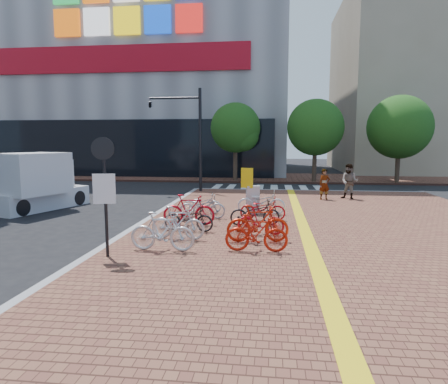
# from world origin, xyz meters

# --- Properties ---
(ground) EXTENTS (120.00, 120.00, 0.00)m
(ground) POSITION_xyz_m (0.00, 0.00, 0.00)
(ground) COLOR black
(ground) RESTS_ON ground
(sidewalk) EXTENTS (14.00, 34.00, 0.15)m
(sidewalk) POSITION_xyz_m (3.00, -5.00, 0.07)
(sidewalk) COLOR brown
(sidewalk) RESTS_ON ground
(tactile_strip) EXTENTS (0.40, 34.00, 0.01)m
(tactile_strip) POSITION_xyz_m (2.00, -5.00, 0.16)
(tactile_strip) COLOR yellow
(tactile_strip) RESTS_ON sidewalk
(kerb_west) EXTENTS (0.25, 34.00, 0.15)m
(kerb_west) POSITION_xyz_m (-4.00, -5.00, 0.08)
(kerb_west) COLOR gray
(kerb_west) RESTS_ON ground
(kerb_north) EXTENTS (14.00, 0.25, 0.15)m
(kerb_north) POSITION_xyz_m (3.00, 12.00, 0.08)
(kerb_north) COLOR gray
(kerb_north) RESTS_ON ground
(far_sidewalk) EXTENTS (70.00, 8.00, 0.15)m
(far_sidewalk) POSITION_xyz_m (0.00, 21.00, 0.07)
(far_sidewalk) COLOR brown
(far_sidewalk) RESTS_ON ground
(department_store) EXTENTS (36.00, 24.27, 28.00)m
(department_store) POSITION_xyz_m (-15.99, 31.95, 13.98)
(department_store) COLOR gray
(department_store) RESTS_ON ground
(building_beige) EXTENTS (20.00, 18.00, 18.00)m
(building_beige) POSITION_xyz_m (18.00, 32.00, 9.00)
(building_beige) COLOR gray
(building_beige) RESTS_ON ground
(crosswalk) EXTENTS (7.50, 4.00, 0.01)m
(crosswalk) POSITION_xyz_m (0.50, 14.00, 0.01)
(crosswalk) COLOR silver
(crosswalk) RESTS_ON ground
(street_trees) EXTENTS (16.20, 4.60, 6.35)m
(street_trees) POSITION_xyz_m (5.04, 17.45, 4.10)
(street_trees) COLOR #38281E
(street_trees) RESTS_ON far_sidewalk
(bike_0) EXTENTS (1.84, 0.55, 1.10)m
(bike_0) POSITION_xyz_m (-2.14, -2.62, 0.70)
(bike_0) COLOR silver
(bike_0) RESTS_ON sidewalk
(bike_1) EXTENTS (1.77, 0.68, 1.04)m
(bike_1) POSITION_xyz_m (-2.03, -1.27, 0.67)
(bike_1) COLOR silver
(bike_1) RESTS_ON sidewalk
(bike_2) EXTENTS (1.77, 0.76, 0.91)m
(bike_2) POSITION_xyz_m (-1.94, -0.11, 0.60)
(bike_2) COLOR black
(bike_2) RESTS_ON sidewalk
(bike_3) EXTENTS (1.92, 0.66, 1.13)m
(bike_3) POSITION_xyz_m (-2.13, 0.85, 0.72)
(bike_3) COLOR #A70B19
(bike_3) RESTS_ON sidewalk
(bike_4) EXTENTS (1.87, 0.82, 0.95)m
(bike_4) POSITION_xyz_m (-1.86, 2.12, 0.63)
(bike_4) COLOR #AAAAAF
(bike_4) RESTS_ON sidewalk
(bike_5) EXTENTS (1.63, 0.66, 0.84)m
(bike_5) POSITION_xyz_m (-2.06, 3.25, 0.57)
(bike_5) COLOR silver
(bike_5) RESTS_ON sidewalk
(bike_6) EXTENTS (1.74, 0.51, 1.04)m
(bike_6) POSITION_xyz_m (0.46, -2.39, 0.67)
(bike_6) COLOR #A91B0C
(bike_6) RESTS_ON sidewalk
(bike_7) EXTENTS (1.95, 0.82, 1.14)m
(bike_7) POSITION_xyz_m (0.46, -1.31, 0.72)
(bike_7) COLOR #B5220C
(bike_7) RESTS_ON sidewalk
(bike_8) EXTENTS (1.55, 0.47, 0.93)m
(bike_8) POSITION_xyz_m (0.52, -0.33, 0.61)
(bike_8) COLOR #AF0C1B
(bike_8) RESTS_ON sidewalk
(bike_9) EXTENTS (1.88, 0.92, 0.95)m
(bike_9) POSITION_xyz_m (0.26, 1.08, 0.62)
(bike_9) COLOR black
(bike_9) RESTS_ON sidewalk
(bike_10) EXTENTS (1.76, 0.64, 0.92)m
(bike_10) POSITION_xyz_m (0.51, 2.09, 0.61)
(bike_10) COLOR #A40B13
(bike_10) RESTS_ON sidewalk
(bike_11) EXTENTS (1.99, 0.71, 1.04)m
(bike_11) POSITION_xyz_m (0.43, 3.36, 0.67)
(bike_11) COLOR silver
(bike_11) RESTS_ON sidewalk
(pedestrian_a) EXTENTS (0.67, 0.54, 1.61)m
(pedestrian_a) POSITION_xyz_m (3.57, 7.98, 0.95)
(pedestrian_a) COLOR gray
(pedestrian_a) RESTS_ON sidewalk
(pedestrian_b) EXTENTS (1.13, 1.05, 1.86)m
(pedestrian_b) POSITION_xyz_m (4.90, 8.34, 1.08)
(pedestrian_b) COLOR #525668
(pedestrian_b) RESTS_ON sidewalk
(utility_box) EXTENTS (0.56, 0.42, 1.17)m
(utility_box) POSITION_xyz_m (0.08, 3.62, 0.73)
(utility_box) COLOR silver
(utility_box) RESTS_ON sidewalk
(yellow_sign) EXTENTS (0.51, 0.19, 1.92)m
(yellow_sign) POSITION_xyz_m (-0.20, 3.48, 1.48)
(yellow_sign) COLOR #B7B7BC
(yellow_sign) RESTS_ON sidewalk
(notice_sign) EXTENTS (0.58, 0.20, 3.15)m
(notice_sign) POSITION_xyz_m (-3.45, -3.36, 2.13)
(notice_sign) COLOR black
(notice_sign) RESTS_ON sidewalk
(traffic_light_pole) EXTENTS (3.32, 1.28, 6.18)m
(traffic_light_pole) POSITION_xyz_m (-4.93, 10.80, 4.41)
(traffic_light_pole) COLOR black
(traffic_light_pole) RESTS_ON sidewalk
(box_truck) EXTENTS (3.25, 4.98, 2.66)m
(box_truck) POSITION_xyz_m (-10.15, 4.23, 1.25)
(box_truck) COLOR silver
(box_truck) RESTS_ON ground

